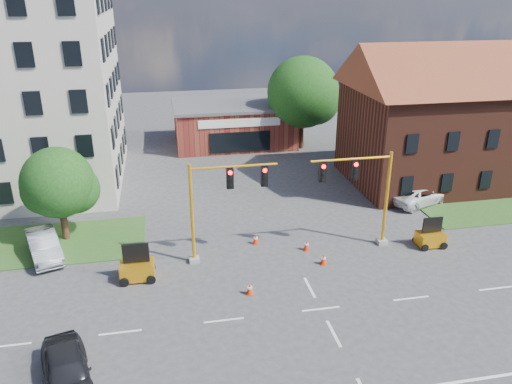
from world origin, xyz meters
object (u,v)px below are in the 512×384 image
(signal_mast_west, at_px, (220,200))
(trailer_east, at_px, (431,237))
(pickup_white, at_px, (419,195))
(sedan_dark, at_px, (67,371))
(signal_mast_east, at_px, (362,189))
(trailer_west, at_px, (137,269))

(signal_mast_west, xyz_separation_m, trailer_east, (13.24, -0.82, -3.33))
(trailer_east, height_order, pickup_white, trailer_east)
(signal_mast_west, height_order, sedan_dark, signal_mast_west)
(trailer_east, xyz_separation_m, pickup_white, (2.59, 6.40, 0.10))
(signal_mast_west, relative_size, sedan_dark, 1.35)
(sedan_dark, bearing_deg, trailer_east, 6.54)
(trailer_east, distance_m, pickup_white, 6.91)
(signal_mast_east, height_order, trailer_west, signal_mast_east)
(trailer_west, height_order, pickup_white, trailer_west)
(signal_mast_east, bearing_deg, trailer_west, -174.50)
(trailer_west, distance_m, pickup_white, 21.86)
(sedan_dark, bearing_deg, pickup_white, 16.91)
(trailer_east, bearing_deg, trailer_west, -178.96)
(trailer_west, distance_m, trailer_east, 18.16)
(signal_mast_east, relative_size, sedan_dark, 1.35)
(trailer_west, bearing_deg, sedan_dark, -107.02)
(trailer_east, bearing_deg, signal_mast_west, 175.95)
(signal_mast_west, xyz_separation_m, sedan_dark, (-7.50, -9.16, -3.14))
(signal_mast_west, distance_m, signal_mast_east, 8.71)
(signal_mast_east, xyz_separation_m, trailer_east, (4.52, -0.82, -3.33))
(signal_mast_west, height_order, trailer_east, signal_mast_west)
(pickup_white, height_order, sedan_dark, sedan_dark)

